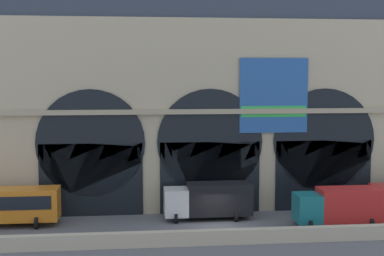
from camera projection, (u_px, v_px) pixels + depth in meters
The scene contains 5 objects.
ground_plane at pixel (218, 228), 44.33m from camera, with size 200.00×200.00×0.00m, color slate.
quay_parapet_wall at pixel (228, 237), 39.98m from camera, with size 90.00×0.70×1.08m, color beige.
station_building at pixel (207, 102), 50.43m from camera, with size 44.18×4.69×20.40m.
box_truck_center at pixel (209, 200), 46.81m from camera, with size 7.50×2.91×3.12m.
box_truck_mideast at pixel (341, 205), 44.77m from camera, with size 7.50×2.91×3.12m.
Camera 1 is at (-6.82, -42.86, 12.33)m, focal length 51.01 mm.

